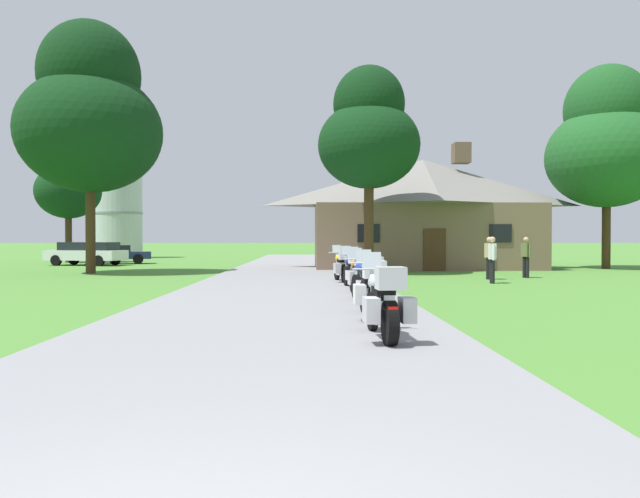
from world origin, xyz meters
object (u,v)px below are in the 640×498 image
(motorcycle_orange_fourth_in_row, at_px, (359,275))
(parked_navy_sedan_far_left, at_px, (116,254))
(bystander_white_shirt_by_tree, at_px, (492,257))
(tree_left_far, at_px, (68,184))
(motorcycle_yellow_farthest_in_row, at_px, (342,266))
(bystander_tan_shirt_beside_signpost, at_px, (489,256))
(tree_right_of_lodge, at_px, (607,143))
(metal_silo_distant, at_px, (119,207))
(bystander_olive_shirt_near_lodge, at_px, (526,255))
(tree_by_lodge_front, at_px, (369,133))
(motorcycle_blue_fifth_in_row, at_px, (352,270))
(parked_white_suv_far_left, at_px, (87,253))
(tree_left_near, at_px, (90,115))
(motorcycle_silver_nearest_to_camera, at_px, (384,303))
(motorcycle_blue_third_in_row, at_px, (366,280))
(motorcycle_black_second_in_row, at_px, (370,290))

(motorcycle_orange_fourth_in_row, height_order, parked_navy_sedan_far_left, motorcycle_orange_fourth_in_row)
(bystander_white_shirt_by_tree, height_order, tree_left_far, tree_left_far)
(motorcycle_yellow_farthest_in_row, xyz_separation_m, bystander_white_shirt_by_tree, (5.34, -0.14, 0.32))
(bystander_tan_shirt_beside_signpost, height_order, tree_right_of_lodge, tree_right_of_lodge)
(tree_right_of_lodge, xyz_separation_m, metal_silo_distant, (-31.97, 19.89, -2.42))
(bystander_tan_shirt_beside_signpost, bearing_deg, motorcycle_orange_fourth_in_row, -53.44)
(bystander_olive_shirt_near_lodge, xyz_separation_m, tree_by_lodge_front, (-6.12, 2.94, 5.42))
(motorcycle_blue_fifth_in_row, distance_m, tree_left_far, 29.15)
(parked_white_suv_far_left, bearing_deg, tree_left_near, -145.00)
(motorcycle_silver_nearest_to_camera, bearing_deg, motorcycle_yellow_farthest_in_row, 85.67)
(motorcycle_orange_fourth_in_row, height_order, parked_white_suv_far_left, parked_white_suv_far_left)
(motorcycle_yellow_farthest_in_row, bearing_deg, bystander_tan_shirt_beside_signpost, 10.47)
(motorcycle_blue_fifth_in_row, distance_m, tree_left_near, 16.13)
(motorcycle_blue_third_in_row, bearing_deg, parked_navy_sedan_far_left, 108.61)
(motorcycle_blue_fifth_in_row, height_order, tree_right_of_lodge, tree_right_of_lodge)
(tree_by_lodge_front, distance_m, parked_navy_sedan_far_left, 19.89)
(tree_left_far, bearing_deg, bystander_white_shirt_by_tree, -41.53)
(motorcycle_blue_fifth_in_row, height_order, bystander_white_shirt_by_tree, bystander_white_shirt_by_tree)
(bystander_olive_shirt_near_lodge, distance_m, bystander_white_shirt_by_tree, 3.88)
(bystander_white_shirt_by_tree, relative_size, tree_left_near, 0.14)
(bystander_tan_shirt_beside_signpost, xyz_separation_m, parked_navy_sedan_far_left, (-19.34, 15.64, -0.29))
(bystander_tan_shirt_beside_signpost, relative_size, bystander_white_shirt_by_tree, 1.00)
(motorcycle_silver_nearest_to_camera, relative_size, metal_silo_distant, 0.24)
(bystander_tan_shirt_beside_signpost, bearing_deg, motorcycle_blue_third_in_row, -46.73)
(motorcycle_black_second_in_row, height_order, parked_navy_sedan_far_left, motorcycle_black_second_in_row)
(motorcycle_silver_nearest_to_camera, bearing_deg, tree_right_of_lodge, 53.55)
(motorcycle_orange_fourth_in_row, height_order, tree_right_of_lodge, tree_right_of_lodge)
(bystander_olive_shirt_near_lodge, height_order, bystander_white_shirt_by_tree, same)
(tree_right_of_lodge, relative_size, parked_navy_sedan_far_left, 2.39)
(bystander_white_shirt_by_tree, bearing_deg, motorcycle_silver_nearest_to_camera, -18.91)
(motorcycle_black_second_in_row, relative_size, tree_left_far, 0.25)
(bystander_white_shirt_by_tree, distance_m, tree_right_of_lodge, 15.37)
(motorcycle_black_second_in_row, xyz_separation_m, tree_right_of_lodge, (14.74, 20.70, 6.10))
(motorcycle_blue_third_in_row, xyz_separation_m, parked_navy_sedan_far_left, (-13.61, 25.07, 0.02))
(motorcycle_black_second_in_row, xyz_separation_m, motorcycle_orange_fourth_in_row, (0.19, 4.81, 0.00))
(motorcycle_silver_nearest_to_camera, xyz_separation_m, parked_white_suv_far_left, (-14.40, 27.85, 0.17))
(bystander_white_shirt_by_tree, relative_size, tree_by_lodge_front, 0.18)
(motorcycle_blue_fifth_in_row, xyz_separation_m, tree_right_of_lodge, (14.57, 13.33, 6.09))
(motorcycle_yellow_farthest_in_row, bearing_deg, parked_navy_sedan_far_left, 119.17)
(parked_white_suv_far_left, bearing_deg, tree_by_lodge_front, -105.93)
(motorcycle_black_second_in_row, distance_m, tree_by_lodge_front, 17.09)
(bystander_olive_shirt_near_lodge, xyz_separation_m, tree_left_near, (-18.87, 3.61, 6.34))
(motorcycle_yellow_farthest_in_row, height_order, tree_by_lodge_front, tree_by_lodge_front)
(motorcycle_blue_third_in_row, bearing_deg, parked_white_suv_far_left, 112.92)
(motorcycle_blue_fifth_in_row, distance_m, bystander_olive_shirt_near_lodge, 9.44)
(motorcycle_blue_fifth_in_row, relative_size, parked_navy_sedan_far_left, 0.46)
(metal_silo_distant, bearing_deg, motorcycle_silver_nearest_to_camera, -68.28)
(bystander_olive_shirt_near_lodge, bearing_deg, parked_white_suv_far_left, 38.55)
(tree_left_far, xyz_separation_m, parked_navy_sedan_far_left, (3.96, -2.40, -4.69))
(motorcycle_blue_fifth_in_row, distance_m, parked_white_suv_far_left, 23.18)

